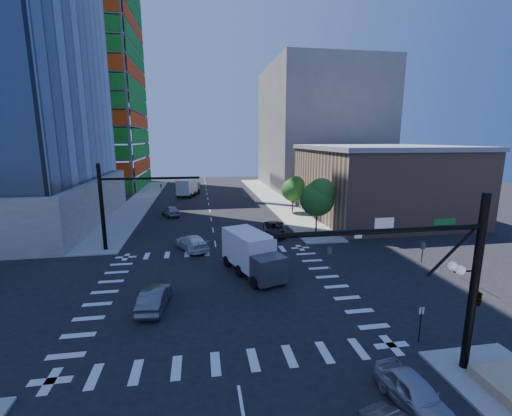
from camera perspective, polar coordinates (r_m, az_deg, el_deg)
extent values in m
plane|color=black|center=(27.65, -5.58, -13.33)|extent=(160.00, 160.00, 0.00)
cube|color=silver|center=(27.64, -5.58, -13.32)|extent=(20.00, 20.00, 0.01)
cube|color=gray|center=(67.54, 2.67, 1.67)|extent=(5.00, 60.00, 0.15)
cube|color=gray|center=(66.97, -18.74, 0.98)|extent=(5.00, 60.00, 0.15)
cube|color=#188422|center=(89.02, -19.10, 19.24)|extent=(0.12, 24.00, 49.00)
cube|color=red|center=(79.91, -30.14, 19.32)|extent=(24.00, 0.12, 49.00)
cube|color=#916C54|center=(54.42, 19.84, 3.86)|extent=(20.00, 22.00, 10.00)
cube|color=slate|center=(54.03, 20.23, 9.44)|extent=(20.50, 22.50, 0.60)
cube|color=slate|center=(85.02, 10.42, 12.94)|extent=(24.00, 30.00, 28.00)
cylinder|color=black|center=(20.04, 32.63, -10.65)|extent=(0.40, 0.40, 9.00)
cylinder|color=black|center=(16.26, 20.51, -3.61)|extent=(10.00, 0.24, 0.24)
cylinder|color=black|center=(18.58, 30.00, -6.13)|extent=(2.50, 0.14, 2.50)
imported|color=black|center=(17.62, 25.94, -6.63)|extent=(0.16, 0.20, 1.00)
imported|color=black|center=(15.51, 12.10, -8.09)|extent=(0.16, 0.20, 1.00)
imported|color=black|center=(20.43, 32.96, -12.24)|extent=(0.53, 2.48, 1.00)
cube|color=white|center=(16.18, 20.59, -2.41)|extent=(0.90, 0.04, 0.50)
cube|color=#0C5A1E|center=(17.87, 28.95, -2.03)|extent=(1.10, 0.04, 0.28)
cylinder|color=black|center=(19.41, 31.52, -8.99)|extent=(1.20, 0.08, 0.08)
sphere|color=white|center=(19.21, 29.95, -8.40)|extent=(0.44, 0.44, 0.44)
sphere|color=white|center=(18.86, 30.92, -8.86)|extent=(0.44, 0.44, 0.44)
cylinder|color=black|center=(38.52, -24.29, 0.10)|extent=(0.40, 0.40, 9.00)
cylinder|color=black|center=(37.12, -17.17, 4.75)|extent=(10.00, 0.24, 0.24)
imported|color=black|center=(37.13, -15.54, 3.13)|extent=(0.16, 0.20, 1.00)
cylinder|color=#382316|center=(42.76, 10.00, -2.62)|extent=(0.20, 0.20, 2.27)
sphere|color=#205215|center=(42.12, 10.14, 1.46)|extent=(4.16, 4.16, 4.16)
sphere|color=#357C29|center=(41.82, 10.84, 2.72)|extent=(3.25, 3.25, 3.25)
cylinder|color=#382316|center=(54.05, 6.09, 0.26)|extent=(0.20, 0.20, 1.92)
sphere|color=#205215|center=(53.61, 6.15, 3.00)|extent=(3.52, 3.52, 3.52)
sphere|color=#357C29|center=(53.32, 6.67, 3.84)|extent=(2.75, 2.75, 2.75)
cylinder|color=black|center=(22.74, 25.69, -17.18)|extent=(0.06, 0.06, 2.20)
cube|color=silver|center=(22.34, 25.89, -15.14)|extent=(0.30, 0.03, 0.40)
imported|color=#A9ADB1|center=(18.29, 24.88, -26.17)|extent=(2.14, 4.32, 1.42)
imported|color=black|center=(41.73, 2.97, -3.52)|extent=(3.65, 6.02, 1.56)
imported|color=white|center=(37.05, -10.64, -5.66)|extent=(4.11, 5.83, 1.57)
imported|color=#93959A|center=(53.69, -14.02, -0.45)|extent=(3.31, 5.00, 1.58)
imported|color=#515257|center=(25.48, -16.55, -14.17)|extent=(2.05, 4.70, 1.50)
cube|color=silver|center=(29.52, -0.39, -7.26)|extent=(4.28, 6.07, 2.87)
cube|color=#3F3E46|center=(29.75, -0.39, -8.56)|extent=(3.04, 2.70, 2.09)
cube|color=silver|center=(71.51, -11.15, 3.67)|extent=(4.17, 6.10, 2.89)
cube|color=#3F3E46|center=(71.61, -11.13, 3.09)|extent=(3.03, 2.66, 2.11)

